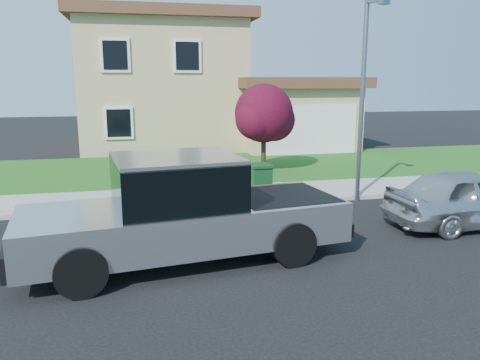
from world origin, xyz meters
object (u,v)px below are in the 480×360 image
(woman, at_px, (217,194))
(sedan, at_px, (472,198))
(pickup_truck, at_px, (184,212))
(street_lamp, at_px, (364,90))
(trash_bin, at_px, (261,181))
(ornamental_tree, at_px, (265,116))

(woman, height_order, sedan, woman)
(pickup_truck, bearing_deg, street_lamp, 25.10)
(pickup_truck, xyz_separation_m, trash_bin, (2.60, 3.98, -0.32))
(woman, bearing_deg, sedan, 168.17)
(woman, xyz_separation_m, sedan, (6.07, -1.09, -0.14))
(sedan, height_order, ornamental_tree, ornamental_tree)
(trash_bin, height_order, street_lamp, street_lamp)
(sedan, height_order, trash_bin, sedan)
(woman, relative_size, sedan, 0.43)
(woman, relative_size, trash_bin, 1.81)
(pickup_truck, bearing_deg, woman, 54.19)
(pickup_truck, xyz_separation_m, street_lamp, (5.49, 3.57, 2.27))
(ornamental_tree, bearing_deg, trash_bin, -106.59)
(pickup_truck, relative_size, trash_bin, 6.65)
(sedan, bearing_deg, ornamental_tree, 22.10)
(sedan, bearing_deg, trash_bin, 51.92)
(woman, height_order, trash_bin, woman)
(trash_bin, xyz_separation_m, street_lamp, (2.89, -0.41, 2.59))
(ornamental_tree, bearing_deg, sedan, -66.06)
(sedan, xyz_separation_m, ornamental_tree, (-3.23, 7.28, 1.49))
(sedan, relative_size, ornamental_tree, 1.27)
(pickup_truck, relative_size, sedan, 1.58)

